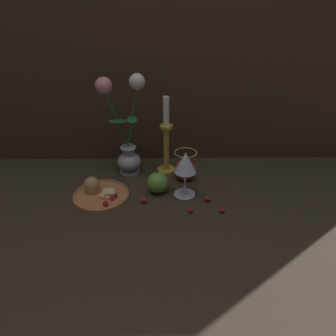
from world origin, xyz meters
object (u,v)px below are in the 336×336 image
apple_beside_vase (158,183)px  apple_near_glass (185,170)px  plate_with_pastries (99,193)px  vase (126,136)px  wine_glass (185,164)px  candlestick (166,142)px

apple_beside_vase → apple_near_glass: apple_near_glass is taller
apple_beside_vase → plate_with_pastries: bearing=-171.9°
vase → wine_glass: (0.21, -0.16, -0.03)m
apple_beside_vase → wine_glass: bearing=-10.2°
wine_glass → vase: bearing=142.4°
vase → apple_near_glass: size_ratio=4.26×
vase → apple_near_glass: 0.26m
wine_glass → apple_beside_vase: bearing=169.8°
plate_with_pastries → apple_near_glass: (0.31, 0.11, 0.02)m
candlestick → apple_near_glass: 0.13m
vase → candlestick: vase is taller
plate_with_pastries → apple_beside_vase: 0.21m
candlestick → apple_near_glass: size_ratio=3.47×
apple_beside_vase → apple_near_glass: 0.13m
plate_with_pastries → apple_beside_vase: apple_beside_vase is taller
candlestick → vase: bearing=-179.7°
vase → plate_with_pastries: 0.24m
wine_glass → apple_beside_vase: 0.13m
apple_beside_vase → apple_near_glass: bearing=40.0°
wine_glass → apple_beside_vase: size_ratio=1.90×
vase → apple_beside_vase: (0.12, -0.15, -0.11)m
vase → plate_with_pastries: size_ratio=1.97×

